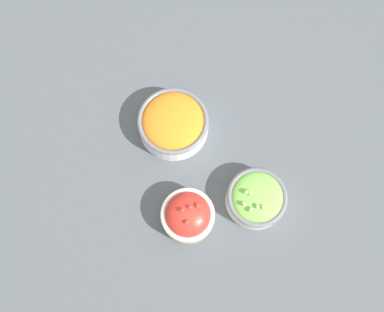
# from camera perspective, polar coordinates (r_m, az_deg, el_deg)

# --- Properties ---
(ground_plane) EXTENTS (3.00, 3.00, 0.00)m
(ground_plane) POSITION_cam_1_polar(r_m,az_deg,el_deg) (1.03, 0.00, -0.47)
(ground_plane) COLOR #4C5156
(bowl_lettuce) EXTENTS (0.14, 0.14, 0.07)m
(bowl_lettuce) POSITION_cam_1_polar(r_m,az_deg,el_deg) (0.99, 8.58, -5.56)
(bowl_lettuce) COLOR silver
(bowl_lettuce) RESTS_ON ground_plane
(bowl_carrots) EXTENTS (0.17, 0.17, 0.07)m
(bowl_carrots) POSITION_cam_1_polar(r_m,az_deg,el_deg) (1.02, -2.51, 4.46)
(bowl_carrots) COLOR white
(bowl_carrots) RESTS_ON ground_plane
(bowl_cherry_tomatoes) EXTENTS (0.12, 0.12, 0.09)m
(bowl_cherry_tomatoes) POSITION_cam_1_polar(r_m,az_deg,el_deg) (0.97, -0.58, -7.91)
(bowl_cherry_tomatoes) COLOR beige
(bowl_cherry_tomatoes) RESTS_ON ground_plane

